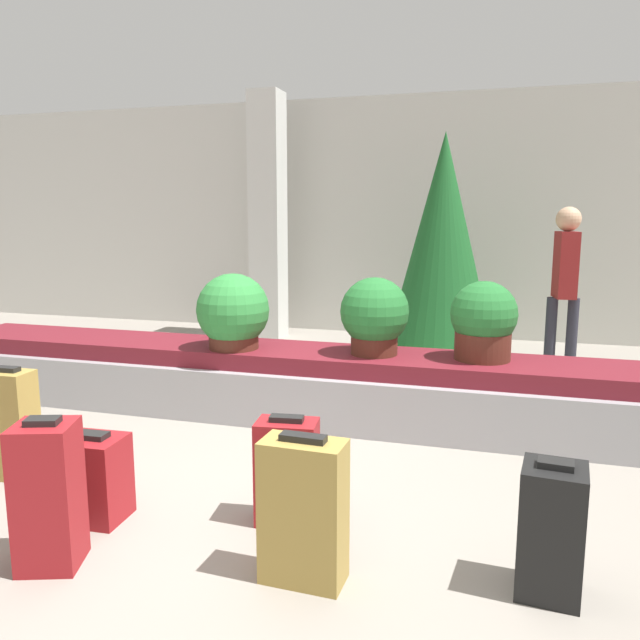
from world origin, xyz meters
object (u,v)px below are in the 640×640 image
suitcase_3 (287,471)px  potted_plant_2 (484,321)px  suitcase_1 (551,530)px  potted_plant_0 (233,313)px  pillar (268,218)px  suitcase_2 (48,495)px  suitcase_4 (303,511)px  suitcase_5 (11,424)px  potted_plant_1 (375,316)px  decorated_tree (442,240)px  suitcase_0 (93,478)px  traveler_0 (565,277)px

suitcase_3 → potted_plant_2: (0.94, 1.80, 0.56)m
suitcase_1 → potted_plant_0: potted_plant_0 is taller
pillar → potted_plant_2: (2.88, -3.02, -0.75)m
suitcase_2 → suitcase_4: (1.18, 0.21, -0.02)m
suitcase_1 → potted_plant_0: size_ratio=0.99×
suitcase_1 → suitcase_5: bearing=179.2°
suitcase_4 → potted_plant_1: (-0.14, 2.24, 0.53)m
suitcase_2 → suitcase_5: 1.21m
suitcase_4 → potted_plant_0: potted_plant_0 is taller
suitcase_1 → decorated_tree: decorated_tree is taller
suitcase_0 → suitcase_1: suitcase_1 is taller
suitcase_1 → suitcase_2: (-2.25, -0.42, 0.06)m
potted_plant_0 → decorated_tree: decorated_tree is taller
suitcase_2 → potted_plant_1: potted_plant_1 is taller
suitcase_4 → potted_plant_2: (0.69, 2.30, 0.52)m
suitcase_4 → suitcase_5: suitcase_5 is taller
potted_plant_0 → potted_plant_1: 1.15m
suitcase_0 → potted_plant_0: 2.00m
suitcase_3 → potted_plant_1: bearing=78.9°
suitcase_5 → potted_plant_0: 1.84m
traveler_0 → pillar: bearing=63.0°
suitcase_1 → suitcase_4: (-1.06, -0.21, 0.04)m
potted_plant_0 → decorated_tree: bearing=59.8°
suitcase_1 → suitcase_3: suitcase_1 is taller
suitcase_2 → decorated_tree: 5.09m
suitcase_1 → suitcase_4: 1.08m
decorated_tree → potted_plant_1: bearing=-97.0°
suitcase_3 → decorated_tree: 4.26m
suitcase_1 → suitcase_5: 3.19m
suitcase_0 → decorated_tree: (1.43, 4.37, 1.12)m
suitcase_3 → potted_plant_0: (-1.03, 1.64, 0.56)m
suitcase_1 → traveler_0: size_ratio=0.36×
potted_plant_2 → suitcase_2: bearing=-126.7°
suitcase_3 → potted_plant_0: size_ratio=0.97×
suitcase_0 → suitcase_4: size_ratio=0.71×
pillar → suitcase_5: size_ratio=4.47×
suitcase_2 → potted_plant_1: size_ratio=1.20×
suitcase_5 → potted_plant_1: 2.64m
potted_plant_0 → potted_plant_1: (1.15, 0.11, 0.01)m
pillar → suitcase_0: bearing=-79.7°
pillar → suitcase_2: bearing=-79.6°
pillar → decorated_tree: (2.35, -0.72, -0.24)m
suitcase_0 → suitcase_3: suitcase_3 is taller
pillar → suitcase_3: size_ratio=5.37×
potted_plant_2 → suitcase_0: bearing=-133.6°
suitcase_3 → traveler_0: 4.03m
potted_plant_1 → potted_plant_2: 0.83m
potted_plant_2 → decorated_tree: bearing=103.1°
suitcase_4 → decorated_tree: decorated_tree is taller
decorated_tree → pillar: bearing=162.9°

